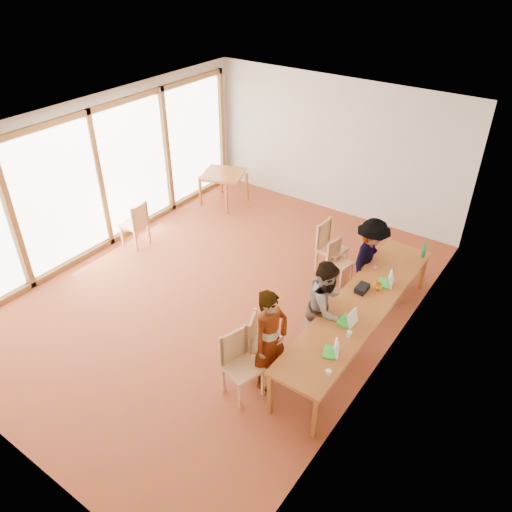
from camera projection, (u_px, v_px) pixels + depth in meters
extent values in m
plane|color=brown|center=(222.00, 293.00, 8.95)|extent=(8.00, 8.00, 0.00)
cube|color=beige|center=(334.00, 147.00, 10.85)|extent=(6.00, 0.10, 3.00)
cube|color=beige|center=(393.00, 283.00, 6.67)|extent=(0.10, 8.00, 3.00)
cube|color=white|center=(99.00, 176.00, 9.56)|extent=(0.10, 8.00, 3.00)
cube|color=white|center=(215.00, 129.00, 7.29)|extent=(6.00, 8.00, 0.04)
cube|color=#A86425|center=(361.00, 305.00, 7.52)|extent=(0.80, 4.00, 0.05)
cube|color=#A86425|center=(270.00, 393.00, 6.57)|extent=(0.06, 0.06, 0.70)
cube|color=#A86425|center=(387.00, 260.00, 9.21)|extent=(0.06, 0.06, 0.70)
cube|color=#A86425|center=(315.00, 418.00, 6.24)|extent=(0.06, 0.06, 0.70)
cube|color=#A86425|center=(423.00, 272.00, 8.88)|extent=(0.06, 0.06, 0.70)
cube|color=#A86425|center=(223.00, 174.00, 11.52)|extent=(0.90, 0.90, 0.05)
cube|color=#A86425|center=(200.00, 191.00, 11.65)|extent=(0.05, 0.05, 0.70)
cube|color=#A86425|center=(221.00, 179.00, 12.18)|extent=(0.05, 0.05, 0.70)
cube|color=#A86425|center=(227.00, 199.00, 11.27)|extent=(0.05, 0.05, 0.70)
cube|color=#A86425|center=(247.00, 187.00, 11.80)|extent=(0.05, 0.05, 0.70)
cube|color=tan|center=(243.00, 368.00, 6.78)|extent=(0.58, 0.58, 0.04)
cube|color=tan|center=(233.00, 346.00, 6.77)|extent=(0.18, 0.45, 0.48)
cube|color=tan|center=(265.00, 345.00, 7.22)|extent=(0.55, 0.55, 0.04)
cube|color=tan|center=(252.00, 330.00, 7.12)|extent=(0.20, 0.41, 0.44)
cube|color=tan|center=(332.00, 249.00, 9.29)|extent=(0.49, 0.49, 0.04)
cube|color=tan|center=(323.00, 234.00, 9.26)|extent=(0.07, 0.46, 0.48)
cube|color=tan|center=(340.00, 263.00, 9.07)|extent=(0.43, 0.43, 0.04)
cube|color=tan|center=(334.00, 250.00, 9.06)|extent=(0.10, 0.37, 0.39)
cube|color=tan|center=(134.00, 225.00, 10.11)|extent=(0.46, 0.46, 0.04)
cube|color=tan|center=(140.00, 216.00, 9.88)|extent=(0.06, 0.44, 0.46)
imported|color=gray|center=(271.00, 341.00, 6.75)|extent=(0.49, 0.65, 1.61)
imported|color=gray|center=(326.00, 307.00, 7.37)|extent=(0.64, 0.80, 1.58)
imported|color=gray|center=(370.00, 260.00, 8.47)|extent=(0.61, 1.01, 1.53)
cube|color=green|center=(330.00, 352.00, 6.63)|extent=(0.24, 0.29, 0.03)
cube|color=white|center=(337.00, 348.00, 6.56)|extent=(0.14, 0.23, 0.20)
cube|color=green|center=(346.00, 321.00, 7.15)|extent=(0.20, 0.27, 0.03)
cube|color=white|center=(353.00, 318.00, 7.05)|extent=(0.09, 0.25, 0.22)
cube|color=green|center=(384.00, 283.00, 7.92)|extent=(0.24, 0.30, 0.03)
cube|color=white|center=(391.00, 279.00, 7.83)|extent=(0.13, 0.26, 0.22)
imported|color=orange|center=(378.00, 286.00, 7.77)|extent=(0.16, 0.16, 0.10)
cylinder|color=#207D44|center=(424.00, 250.00, 8.49)|extent=(0.07, 0.07, 0.28)
cylinder|color=silver|center=(349.00, 334.00, 6.87)|extent=(0.07, 0.07, 0.09)
cylinder|color=white|center=(328.00, 372.00, 6.30)|extent=(0.08, 0.08, 0.06)
cube|color=#E94668|center=(375.00, 268.00, 8.28)|extent=(0.05, 0.10, 0.01)
cube|color=black|center=(362.00, 288.00, 7.75)|extent=(0.16, 0.26, 0.09)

